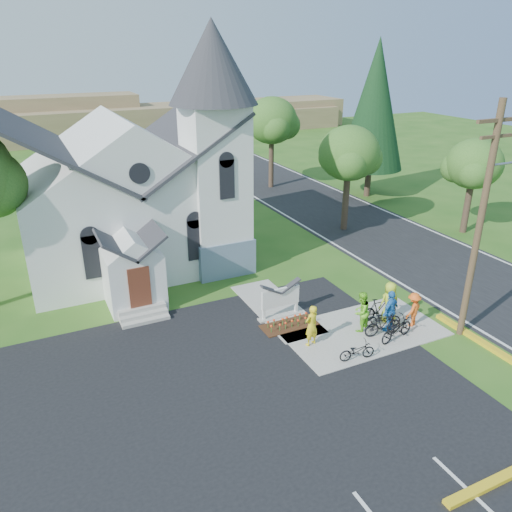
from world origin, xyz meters
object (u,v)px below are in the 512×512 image
utility_pole (482,217)px  bike_2 (397,329)px  cyclist_0 (311,325)px  cyclist_4 (389,302)px  church_sign (280,298)px  cyclist_2 (390,311)px  bike_3 (379,309)px  bike_4 (383,318)px  bike_1 (383,324)px  bike_0 (357,351)px  cyclist_3 (413,309)px  cyclist_1 (361,312)px

utility_pole → bike_2: utility_pole is taller
cyclist_0 → cyclist_4: size_ratio=0.95×
church_sign → cyclist_2: size_ratio=1.13×
cyclist_2 → utility_pole: bearing=130.5°
cyclist_2 → bike_3: size_ratio=1.05×
utility_pole → bike_3: 5.99m
church_sign → bike_4: church_sign is taller
bike_1 → bike_3: (0.69, 1.14, 0.02)m
cyclist_0 → cyclist_2: 3.75m
bike_0 → bike_3: size_ratio=0.82×
bike_0 → bike_1: 2.35m
cyclist_3 → bike_3: 1.49m
cyclist_1 → bike_2: cyclist_1 is taller
cyclist_1 → bike_1: 1.08m
bike_0 → cyclist_1: 2.39m
church_sign → bike_3: bearing=-29.6°
bike_0 → bike_2: (2.42, 0.50, 0.11)m
utility_pole → cyclist_0: utility_pole is taller
bike_1 → bike_2: 0.61m
bike_2 → bike_4: (0.16, 1.08, -0.09)m
cyclist_1 → cyclist_0: bearing=-22.3°
cyclist_0 → bike_4: bearing=164.0°
utility_pole → bike_2: (-3.00, 0.80, -4.85)m
utility_pole → bike_1: size_ratio=5.65×
cyclist_1 → bike_1: bearing=105.8°
bike_2 → bike_3: bike_3 is taller
church_sign → cyclist_1: (2.62, -2.60, -0.05)m
utility_pole → cyclist_3: utility_pole is taller
bike_2 → cyclist_1: bearing=23.9°
cyclist_0 → bike_2: 3.76m
cyclist_0 → bike_1: cyclist_0 is taller
church_sign → cyclist_2: bearing=-40.1°
utility_pole → cyclist_2: utility_pole is taller
bike_2 → bike_4: bike_2 is taller
church_sign → bike_2: church_sign is taller
cyclist_1 → bike_2: 1.66m
cyclist_1 → cyclist_2: size_ratio=0.95×
cyclist_1 → cyclist_3: (2.38, -0.67, -0.12)m
utility_pole → bike_3: (-2.62, 2.46, -4.80)m
cyclist_2 → cyclist_3: (1.23, -0.11, -0.17)m
cyclist_4 → bike_4: (-0.57, -0.35, -0.55)m
cyclist_0 → cyclist_4: (4.25, 0.18, 0.04)m
bike_4 → bike_1: bearing=159.3°
cyclist_1 → bike_4: 1.24m
bike_0 → cyclist_4: size_ratio=0.79×
bike_3 → church_sign: bearing=65.8°
cyclist_0 → bike_0: size_ratio=1.21×
church_sign → utility_pole: size_ratio=0.22×
bike_0 → bike_1: bearing=-55.1°
bike_1 → cyclist_4: 1.45m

